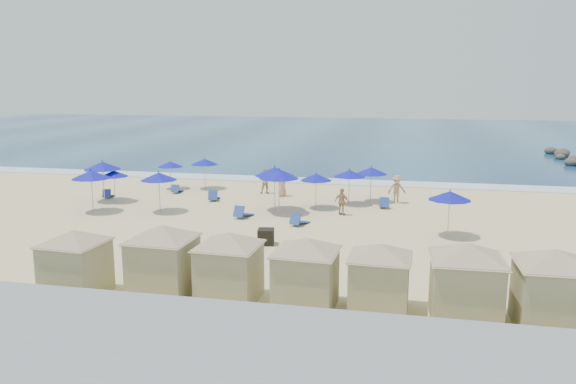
# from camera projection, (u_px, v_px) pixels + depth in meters

# --- Properties ---
(ground) EXTENTS (160.00, 160.00, 0.00)m
(ground) POSITION_uv_depth(u_px,v_px,m) (240.00, 230.00, 29.49)
(ground) COLOR beige
(ground) RESTS_ON ground
(ocean) EXTENTS (160.00, 80.00, 0.06)m
(ocean) POSITION_uv_depth(u_px,v_px,m) (349.00, 135.00, 82.26)
(ocean) COLOR navy
(ocean) RESTS_ON ground
(surf_line) EXTENTS (160.00, 2.50, 0.08)m
(surf_line) POSITION_uv_depth(u_px,v_px,m) (297.00, 180.00, 44.36)
(surf_line) COLOR white
(surf_line) RESTS_ON ground
(seawall) EXTENTS (160.00, 6.10, 1.22)m
(seawall) POSITION_uv_depth(u_px,v_px,m) (105.00, 326.00, 16.42)
(seawall) COLOR gray
(seawall) RESTS_ON ground
(trash_bin) EXTENTS (0.87, 0.87, 0.75)m
(trash_bin) POSITION_uv_depth(u_px,v_px,m) (266.00, 237.00, 26.89)
(trash_bin) COLOR black
(trash_bin) RESTS_ON ground
(cabana_0) EXTENTS (4.27, 4.27, 2.68)m
(cabana_0) POSITION_uv_depth(u_px,v_px,m) (75.00, 254.00, 20.35)
(cabana_0) COLOR tan
(cabana_0) RESTS_ON ground
(cabana_1) EXTENTS (4.58, 4.58, 2.87)m
(cabana_1) POSITION_uv_depth(u_px,v_px,m) (163.00, 251.00, 20.34)
(cabana_1) COLOR tan
(cabana_1) RESTS_ON ground
(cabana_2) EXTENTS (4.37, 4.37, 2.74)m
(cabana_2) POSITION_uv_depth(u_px,v_px,m) (229.00, 258.00, 19.81)
(cabana_2) COLOR tan
(cabana_2) RESTS_ON ground
(cabana_3) EXTENTS (4.37, 4.37, 2.74)m
(cabana_3) POSITION_uv_depth(u_px,v_px,m) (306.00, 264.00, 19.13)
(cabana_3) COLOR tan
(cabana_3) RESTS_ON ground
(cabana_4) EXTENTS (4.19, 4.19, 2.63)m
(cabana_4) POSITION_uv_depth(u_px,v_px,m) (380.00, 269.00, 18.82)
(cabana_4) COLOR tan
(cabana_4) RESTS_ON ground
(cabana_5) EXTENTS (4.64, 4.64, 2.91)m
(cabana_5) POSITION_uv_depth(u_px,v_px,m) (466.00, 272.00, 17.97)
(cabana_5) COLOR tan
(cabana_5) RESTS_ON ground
(cabana_6) EXTENTS (4.64, 4.64, 2.91)m
(cabana_6) POSITION_uv_depth(u_px,v_px,m) (554.00, 279.00, 17.35)
(cabana_6) COLOR tan
(cabana_6) RESTS_ON ground
(umbrella_0) EXTENTS (2.38, 2.38, 2.70)m
(umbrella_0) POSITION_uv_depth(u_px,v_px,m) (102.00, 166.00, 36.34)
(umbrella_0) COLOR #A5A8AD
(umbrella_0) RESTS_ON ground
(umbrella_1) EXTENTS (1.89, 1.89, 2.15)m
(umbrella_1) POSITION_uv_depth(u_px,v_px,m) (114.00, 174.00, 36.20)
(umbrella_1) COLOR #A5A8AD
(umbrella_1) RESTS_ON ground
(umbrella_2) EXTENTS (1.84, 1.84, 2.10)m
(umbrella_2) POSITION_uv_depth(u_px,v_px,m) (170.00, 164.00, 40.68)
(umbrella_2) COLOR #A5A8AD
(umbrella_2) RESTS_ON ground
(umbrella_3) EXTENTS (2.30, 2.30, 2.62)m
(umbrella_3) POSITION_uv_depth(u_px,v_px,m) (91.00, 175.00, 33.27)
(umbrella_3) COLOR #A5A8AD
(umbrella_3) RESTS_ON ground
(umbrella_4) EXTENTS (2.02, 2.02, 2.30)m
(umbrella_4) POSITION_uv_depth(u_px,v_px,m) (205.00, 162.00, 40.68)
(umbrella_4) COLOR #A5A8AD
(umbrella_4) RESTS_ON ground
(umbrella_5) EXTENTS (2.19, 2.19, 2.49)m
(umbrella_5) POSITION_uv_depth(u_px,v_px,m) (159.00, 176.00, 33.32)
(umbrella_5) COLOR #A5A8AD
(umbrella_5) RESTS_ON ground
(umbrella_6) EXTENTS (2.39, 2.39, 2.72)m
(umbrella_6) POSITION_uv_depth(u_px,v_px,m) (279.00, 174.00, 32.87)
(umbrella_6) COLOR #A5A8AD
(umbrella_6) RESTS_ON ground
(umbrella_7) EXTENTS (1.98, 1.98, 2.25)m
(umbrella_7) POSITION_uv_depth(u_px,v_px,m) (316.00, 177.00, 34.32)
(umbrella_7) COLOR #A5A8AD
(umbrella_7) RESTS_ON ground
(umbrella_8) EXTENTS (2.41, 2.41, 2.75)m
(umbrella_8) POSITION_uv_depth(u_px,v_px,m) (275.00, 172.00, 33.69)
(umbrella_8) COLOR #A5A8AD
(umbrella_8) RESTS_ON ground
(umbrella_9) EXTENTS (2.08, 2.08, 2.37)m
(umbrella_9) POSITION_uv_depth(u_px,v_px,m) (371.00, 171.00, 36.15)
(umbrella_9) COLOR #A5A8AD
(umbrella_9) RESTS_ON ground
(umbrella_10) EXTENTS (2.03, 2.03, 2.31)m
(umbrella_10) POSITION_uv_depth(u_px,v_px,m) (349.00, 173.00, 35.38)
(umbrella_10) COLOR #A5A8AD
(umbrella_10) RESTS_ON ground
(umbrella_11) EXTENTS (2.14, 2.14, 2.43)m
(umbrella_11) POSITION_uv_depth(u_px,v_px,m) (450.00, 196.00, 27.92)
(umbrella_11) COLOR #A5A8AD
(umbrella_11) RESTS_ON ground
(beach_chair_0) EXTENTS (0.85, 1.31, 0.67)m
(beach_chair_0) POSITION_uv_depth(u_px,v_px,m) (108.00, 195.00, 37.69)
(beach_chair_0) COLOR #294297
(beach_chair_0) RESTS_ON ground
(beach_chair_1) EXTENTS (0.56, 1.19, 0.65)m
(beach_chair_1) POSITION_uv_depth(u_px,v_px,m) (177.00, 190.00, 39.43)
(beach_chair_1) COLOR #294297
(beach_chair_1) RESTS_ON ground
(beach_chair_2) EXTENTS (0.86, 1.46, 0.75)m
(beach_chair_2) POSITION_uv_depth(u_px,v_px,m) (214.00, 197.00, 36.88)
(beach_chair_2) COLOR #294297
(beach_chair_2) RESTS_ON ground
(beach_chair_3) EXTENTS (0.95, 1.51, 0.77)m
(beach_chair_3) POSITION_uv_depth(u_px,v_px,m) (242.00, 213.00, 32.21)
(beach_chair_3) COLOR #294297
(beach_chair_3) RESTS_ON ground
(beach_chair_4) EXTENTS (1.00, 1.43, 0.72)m
(beach_chair_4) POSITION_uv_depth(u_px,v_px,m) (298.00, 221.00, 30.52)
(beach_chair_4) COLOR #294297
(beach_chair_4) RESTS_ON ground
(beach_chair_5) EXTENTS (0.68, 1.37, 0.73)m
(beach_chair_5) POSITION_uv_depth(u_px,v_px,m) (384.00, 204.00, 34.76)
(beach_chair_5) COLOR #294297
(beach_chair_5) RESTS_ON ground
(beachgoer_0) EXTENTS (1.02, 0.91, 1.75)m
(beachgoer_0) POSITION_uv_depth(u_px,v_px,m) (266.00, 181.00, 39.11)
(beachgoer_0) COLOR tan
(beachgoer_0) RESTS_ON ground
(beachgoer_1) EXTENTS (1.01, 0.73, 1.60)m
(beachgoer_1) POSITION_uv_depth(u_px,v_px,m) (342.00, 202.00, 32.75)
(beachgoer_1) COLOR tan
(beachgoer_1) RESTS_ON ground
(beachgoer_2) EXTENTS (1.32, 1.00, 1.82)m
(beachgoer_2) POSITION_uv_depth(u_px,v_px,m) (397.00, 189.00, 36.02)
(beachgoer_2) COLOR tan
(beachgoer_2) RESTS_ON ground
(beachgoer_3) EXTENTS (0.78, 0.98, 1.74)m
(beachgoer_3) POSITION_uv_depth(u_px,v_px,m) (282.00, 184.00, 38.22)
(beachgoer_3) COLOR tan
(beachgoer_3) RESTS_ON ground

